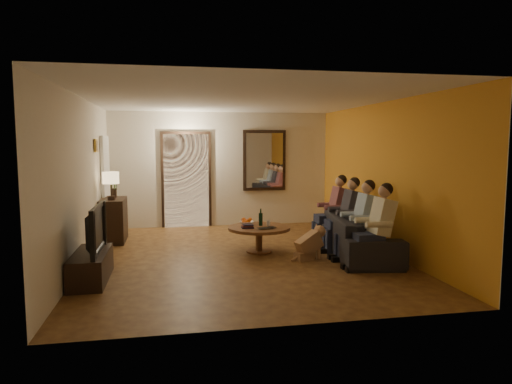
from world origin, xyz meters
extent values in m
cube|color=#482813|center=(0.00, 0.00, 0.00)|extent=(5.00, 6.00, 0.01)
cube|color=white|center=(0.00, 0.00, 2.60)|extent=(5.00, 6.00, 0.01)
cube|color=beige|center=(0.00, 3.00, 1.30)|extent=(5.00, 0.02, 2.60)
cube|color=beige|center=(0.00, -3.00, 1.30)|extent=(5.00, 0.02, 2.60)
cube|color=beige|center=(-2.50, 0.00, 1.30)|extent=(0.02, 6.00, 2.60)
cube|color=beige|center=(2.50, 0.00, 1.30)|extent=(0.02, 6.00, 2.60)
cube|color=orange|center=(2.49, 0.00, 1.30)|extent=(0.01, 6.00, 2.60)
cube|color=#FFE0A5|center=(-0.80, 2.98, 1.05)|extent=(1.00, 0.06, 2.10)
cube|color=black|center=(-0.80, 2.97, 1.05)|extent=(1.12, 0.04, 2.22)
cube|color=silver|center=(-0.55, 2.98, 0.90)|extent=(0.45, 0.03, 1.70)
cube|color=black|center=(1.00, 2.96, 1.50)|extent=(1.00, 0.05, 1.40)
cube|color=white|center=(1.00, 2.93, 1.50)|extent=(0.86, 0.02, 1.26)
cube|color=white|center=(-2.46, 2.30, 1.02)|extent=(0.06, 0.85, 2.04)
cube|color=#B28C33|center=(-2.47, 1.30, 1.85)|extent=(0.03, 0.28, 0.24)
cube|color=brown|center=(-2.46, 1.30, 1.85)|extent=(0.01, 0.22, 0.18)
cube|color=black|center=(-2.25, 1.65, 0.42)|extent=(0.45, 0.93, 0.83)
cube|color=black|center=(-2.25, -0.98, 0.20)|extent=(0.45, 1.19, 0.40)
imported|color=black|center=(-2.25, -0.98, 0.72)|extent=(1.13, 0.15, 0.65)
imported|color=black|center=(1.98, -0.25, 0.33)|extent=(2.39, 1.23, 0.67)
cylinder|color=#5A331B|center=(0.34, 0.24, 0.23)|extent=(1.22, 1.22, 0.45)
imported|color=white|center=(0.16, 0.46, 0.48)|extent=(0.26, 0.26, 0.06)
cylinder|color=silver|center=(0.52, 0.29, 0.50)|extent=(0.06, 0.06, 0.10)
imported|color=black|center=(0.44, -0.04, 0.46)|extent=(0.38, 0.30, 0.03)
camera|label=1|loc=(-1.15, -7.41, 1.88)|focal=32.00mm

